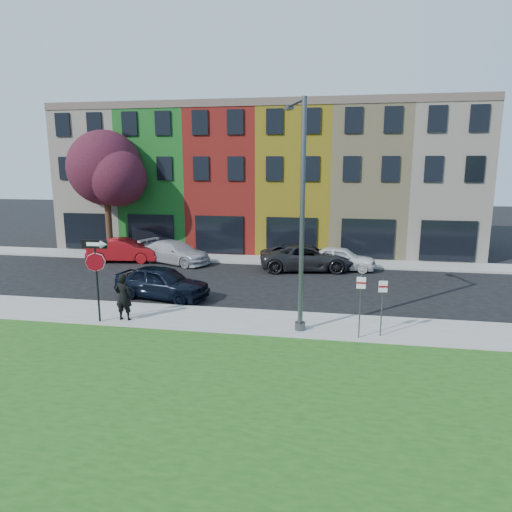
% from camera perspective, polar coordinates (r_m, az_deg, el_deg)
% --- Properties ---
extents(ground, '(120.00, 120.00, 0.00)m').
position_cam_1_polar(ground, '(15.78, -1.53, -12.16)').
color(ground, black).
rests_on(ground, ground).
extents(sidewalk_near, '(40.00, 3.00, 0.12)m').
position_cam_1_polar(sidewalk_near, '(18.29, 6.60, -8.63)').
color(sidewalk_near, gray).
rests_on(sidewalk_near, ground).
extents(sidewalk_far, '(40.00, 2.40, 0.12)m').
position_cam_1_polar(sidewalk_far, '(30.41, -1.45, -0.41)').
color(sidewalk_far, gray).
rests_on(sidewalk_far, ground).
extents(rowhouse_block, '(30.00, 10.12, 10.00)m').
position_cam_1_polar(rowhouse_block, '(35.78, 1.29, 9.34)').
color(rowhouse_block, beige).
rests_on(rowhouse_block, ground).
extents(stop_sign, '(1.05, 0.11, 3.32)m').
position_cam_1_polar(stop_sign, '(18.89, -19.40, -0.96)').
color(stop_sign, black).
rests_on(stop_sign, sidewalk_near).
extents(man, '(0.72, 0.49, 1.91)m').
position_cam_1_polar(man, '(19.12, -16.23, -4.93)').
color(man, black).
rests_on(man, sidewalk_near).
extents(sedan_near, '(3.89, 5.43, 1.57)m').
position_cam_1_polar(sedan_near, '(22.20, -11.68, -3.21)').
color(sedan_near, black).
rests_on(sedan_near, ground).
extents(parked_car_red, '(2.82, 5.05, 1.53)m').
position_cam_1_polar(parked_car_red, '(31.08, -16.15, 0.71)').
color(parked_car_red, maroon).
rests_on(parked_car_red, ground).
extents(parked_car_silver, '(5.37, 6.32, 1.44)m').
position_cam_1_polar(parked_car_silver, '(29.86, -10.10, 0.48)').
color(parked_car_silver, '#ABABB0').
rests_on(parked_car_silver, ground).
extents(parked_car_dark, '(4.52, 6.53, 1.57)m').
position_cam_1_polar(parked_car_dark, '(27.66, 6.37, -0.15)').
color(parked_car_dark, black).
rests_on(parked_car_dark, ground).
extents(parked_car_white, '(2.42, 4.45, 1.41)m').
position_cam_1_polar(parked_car_white, '(28.05, 10.54, -0.27)').
color(parked_car_white, white).
rests_on(parked_car_white, ground).
extents(street_lamp, '(1.15, 2.47, 8.49)m').
position_cam_1_polar(street_lamp, '(16.84, 5.60, 4.85)').
color(street_lamp, '#47494C').
rests_on(street_lamp, sidewalk_near).
extents(parking_sign_a, '(0.32, 0.11, 2.18)m').
position_cam_1_polar(parking_sign_a, '(17.17, 15.50, -5.34)').
color(parking_sign_a, '#47494C').
rests_on(parking_sign_a, sidewalk_near).
extents(parking_sign_b, '(0.32, 0.08, 2.40)m').
position_cam_1_polar(parking_sign_b, '(16.76, 12.92, -5.20)').
color(parking_sign_b, '#47494C').
rests_on(parking_sign_b, sidewalk_near).
extents(tree_purple, '(6.06, 5.30, 8.44)m').
position_cam_1_polar(tree_purple, '(33.19, -18.12, 10.19)').
color(tree_purple, '#302110').
rests_on(tree_purple, sidewalk_far).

